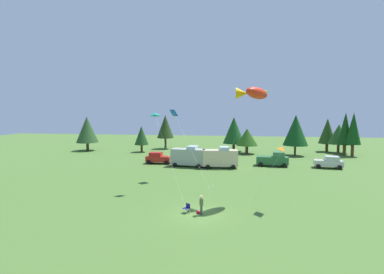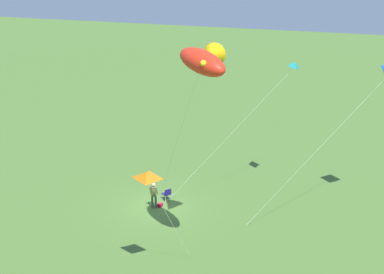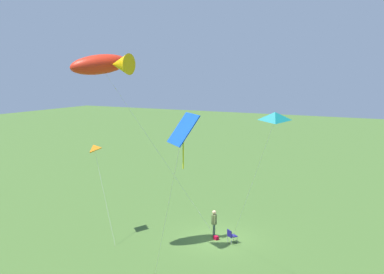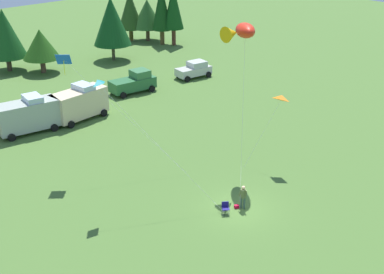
{
  "view_description": "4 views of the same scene",
  "coord_description": "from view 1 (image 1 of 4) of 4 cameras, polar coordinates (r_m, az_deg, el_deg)",
  "views": [
    {
      "loc": [
        3.11,
        -25.19,
        9.09
      ],
      "look_at": [
        -0.82,
        1.86,
        6.61
      ],
      "focal_mm": 28.0,
      "sensor_mm": 36.0,
      "label": 1
    },
    {
      "loc": [
        28.46,
        12.3,
        15.72
      ],
      "look_at": [
        -1.6,
        1.81,
        4.4
      ],
      "focal_mm": 50.0,
      "sensor_mm": 36.0,
      "label": 2
    },
    {
      "loc": [
        -11.11,
        24.41,
        10.37
      ],
      "look_at": [
        -0.04,
        3.47,
        6.86
      ],
      "focal_mm": 42.0,
      "sensor_mm": 36.0,
      "label": 3
    },
    {
      "loc": [
        -23.47,
        -20.85,
        19.42
      ],
      "look_at": [
        -1.65,
        2.92,
        4.94
      ],
      "focal_mm": 50.0,
      "sensor_mm": 36.0,
      "label": 4
    }
  ],
  "objects": [
    {
      "name": "backpack_on_grass",
      "position": [
        27.11,
        1.26,
        -14.15
      ],
      "size": [
        0.39,
        0.34,
        0.22
      ],
      "primitive_type": "cube",
      "rotation": [
        0.0,
        0.0,
        2.67
      ],
      "color": "red",
      "rests_on": "ground"
    },
    {
      "name": "ground_plane",
      "position": [
        26.96,
        1.19,
        -14.51
      ],
      "size": [
        160.0,
        160.0,
        0.0
      ],
      "primitive_type": "plane",
      "color": "#476B2D"
    },
    {
      "name": "person_kite_flyer",
      "position": [
        26.5,
        1.79,
        -12.54
      ],
      "size": [
        0.44,
        0.58,
        1.74
      ],
      "rotation": [
        0.0,
        0.0,
        3.54
      ],
      "color": "#354E41",
      "rests_on": "ground"
    },
    {
      "name": "kite_large_fish",
      "position": [
        29.93,
        11.56,
        8.19
      ],
      "size": [
        6.56,
        6.42,
        11.44
      ],
      "color": "red",
      "rests_on": "ground"
    },
    {
      "name": "treeline_distant",
      "position": [
        64.36,
        9.17,
        1.17
      ],
      "size": [
        59.25,
        11.12,
        8.64
      ],
      "color": "#453E1D",
      "rests_on": "ground"
    },
    {
      "name": "kite_delta_teal",
      "position": [
        33.73,
        -7.03,
        4.25
      ],
      "size": [
        5.36,
        7.56,
        8.85
      ],
      "color": "teal",
      "rests_on": "ground"
    },
    {
      "name": "car_silver_compact",
      "position": [
        51.54,
        24.64,
        -4.37
      ],
      "size": [
        4.4,
        2.68,
        1.89
      ],
      "rotation": [
        0.0,
        0.0,
        -0.13
      ],
      "color": "beige",
      "rests_on": "ground"
    },
    {
      "name": "van_camper_beige",
      "position": [
        47.27,
        5.41,
        -3.9
      ],
      "size": [
        5.6,
        3.07,
        3.34
      ],
      "rotation": [
        0.0,
        0.0,
        0.11
      ],
      "color": "beige",
      "rests_on": "ground"
    },
    {
      "name": "van_motorhome_grey",
      "position": [
        48.2,
        -0.63,
        -3.7
      ],
      "size": [
        5.66,
        3.24,
        3.34
      ],
      "rotation": [
        0.0,
        0.0,
        -0.15
      ],
      "color": "#9CA597",
      "rests_on": "ground"
    },
    {
      "name": "truck_green_flatbed",
      "position": [
        50.39,
        15.25,
        -4.12
      ],
      "size": [
        5.18,
        2.84,
        2.34
      ],
      "rotation": [
        0.0,
        0.0,
        -0.11
      ],
      "color": "#286134",
      "rests_on": "ground"
    },
    {
      "name": "car_red_sedan",
      "position": [
        51.3,
        -6.48,
        -3.97
      ],
      "size": [
        4.25,
        2.3,
        1.89
      ],
      "rotation": [
        0.0,
        0.0,
        3.11
      ],
      "color": "#B32119",
      "rests_on": "ground"
    },
    {
      "name": "kite_diamond_blue",
      "position": [
        39.0,
        -3.37,
        4.25
      ],
      "size": [
        6.33,
        7.83,
        9.14
      ],
      "color": "blue",
      "rests_on": "ground"
    },
    {
      "name": "kite_delta_orange",
      "position": [
        28.43,
        16.9,
        -2.19
      ],
      "size": [
        3.01,
        1.92,
        5.88
      ],
      "color": "orange",
      "rests_on": "ground"
    },
    {
      "name": "folding_chair",
      "position": [
        27.19,
        -0.95,
        -13.26
      ],
      "size": [
        0.67,
        0.67,
        0.82
      ],
      "rotation": [
        0.0,
        0.0,
        4.09
      ],
      "color": "navy",
      "rests_on": "ground"
    }
  ]
}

